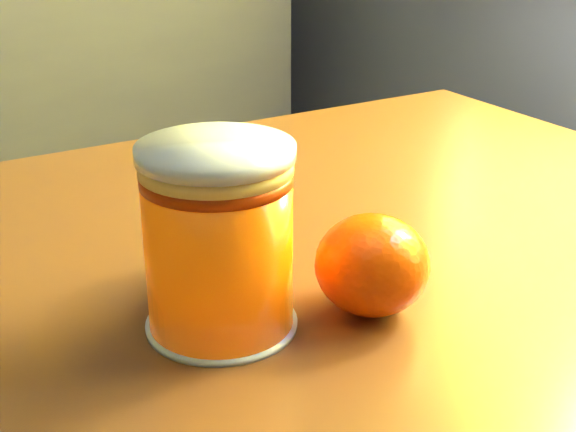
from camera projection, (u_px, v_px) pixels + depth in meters
table at (253, 366)px, 0.61m from camera, size 0.93×0.66×0.68m
juice_glass at (219, 241)px, 0.47m from camera, size 0.09×0.09×0.11m
orange_front at (372, 265)px, 0.50m from camera, size 0.08×0.08×0.06m
orange_back at (236, 239)px, 0.53m from camera, size 0.09×0.09×0.06m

